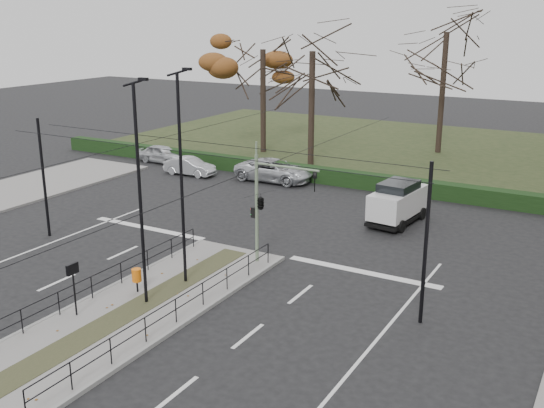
{
  "coord_description": "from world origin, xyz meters",
  "views": [
    {
      "loc": [
        15.27,
        -18.88,
        10.71
      ],
      "look_at": [
        1.34,
        5.6,
        2.35
      ],
      "focal_mm": 42.0,
      "sensor_mm": 36.0,
      "label": 1
    }
  ],
  "objects_px": {
    "traffic_light": "(262,201)",
    "white_van": "(398,202)",
    "parked_car_second": "(190,166)",
    "rust_tree": "(263,50)",
    "info_panel": "(73,275)",
    "bare_tree_near": "(312,60)",
    "litter_bin": "(137,275)",
    "streetlamp_median_far": "(182,178)",
    "parked_car_fourth": "(274,170)",
    "bare_tree_center": "(446,41)",
    "parked_car_first": "(162,154)",
    "streetlamp_median_near": "(140,193)"
  },
  "relations": [
    {
      "from": "parked_car_second",
      "to": "parked_car_fourth",
      "type": "xyz_separation_m",
      "value": [
        5.96,
        1.42,
        0.12
      ]
    },
    {
      "from": "parked_car_first",
      "to": "parked_car_second",
      "type": "height_order",
      "value": "parked_car_first"
    },
    {
      "from": "traffic_light",
      "to": "rust_tree",
      "type": "bearing_deg",
      "value": 120.31
    },
    {
      "from": "litter_bin",
      "to": "streetlamp_median_near",
      "type": "relative_size",
      "value": 0.11
    },
    {
      "from": "parked_car_first",
      "to": "info_panel",
      "type": "bearing_deg",
      "value": -146.08
    },
    {
      "from": "parked_car_fourth",
      "to": "white_van",
      "type": "bearing_deg",
      "value": -115.83
    },
    {
      "from": "rust_tree",
      "to": "bare_tree_center",
      "type": "bearing_deg",
      "value": 28.74
    },
    {
      "from": "info_panel",
      "to": "bare_tree_near",
      "type": "xyz_separation_m",
      "value": [
        -3.48,
        26.45,
        5.99
      ]
    },
    {
      "from": "streetlamp_median_far",
      "to": "litter_bin",
      "type": "bearing_deg",
      "value": -120.83
    },
    {
      "from": "traffic_light",
      "to": "rust_tree",
      "type": "xyz_separation_m",
      "value": [
        -12.26,
        20.97,
        5.22
      ]
    },
    {
      "from": "parked_car_second",
      "to": "litter_bin",
      "type": "bearing_deg",
      "value": -150.96
    },
    {
      "from": "white_van",
      "to": "bare_tree_near",
      "type": "height_order",
      "value": "bare_tree_near"
    },
    {
      "from": "traffic_light",
      "to": "parked_car_fourth",
      "type": "distance_m",
      "value": 15.24
    },
    {
      "from": "info_panel",
      "to": "streetlamp_median_near",
      "type": "xyz_separation_m",
      "value": [
        1.53,
        2.13,
        2.75
      ]
    },
    {
      "from": "streetlamp_median_near",
      "to": "parked_car_second",
      "type": "bearing_deg",
      "value": 122.17
    },
    {
      "from": "parked_car_second",
      "to": "parked_car_fourth",
      "type": "height_order",
      "value": "parked_car_fourth"
    },
    {
      "from": "traffic_light",
      "to": "rust_tree",
      "type": "relative_size",
      "value": 0.46
    },
    {
      "from": "parked_car_first",
      "to": "parked_car_fourth",
      "type": "relative_size",
      "value": 0.74
    },
    {
      "from": "white_van",
      "to": "rust_tree",
      "type": "distance_m",
      "value": 20.93
    },
    {
      "from": "info_panel",
      "to": "litter_bin",
      "type": "bearing_deg",
      "value": 77.94
    },
    {
      "from": "bare_tree_near",
      "to": "white_van",
      "type": "bearing_deg",
      "value": -44.32
    },
    {
      "from": "litter_bin",
      "to": "streetlamp_median_near",
      "type": "height_order",
      "value": "streetlamp_median_near"
    },
    {
      "from": "streetlamp_median_far",
      "to": "parked_car_fourth",
      "type": "distance_m",
      "value": 18.06
    },
    {
      "from": "traffic_light",
      "to": "parked_car_first",
      "type": "relative_size",
      "value": 1.24
    },
    {
      "from": "info_panel",
      "to": "parked_car_fourth",
      "type": "bearing_deg",
      "value": 99.79
    },
    {
      "from": "traffic_light",
      "to": "bare_tree_center",
      "type": "bearing_deg",
      "value": 89.66
    },
    {
      "from": "traffic_light",
      "to": "rust_tree",
      "type": "distance_m",
      "value": 24.84
    },
    {
      "from": "litter_bin",
      "to": "rust_tree",
      "type": "height_order",
      "value": "rust_tree"
    },
    {
      "from": "white_van",
      "to": "rust_tree",
      "type": "relative_size",
      "value": 0.41
    },
    {
      "from": "streetlamp_median_far",
      "to": "bare_tree_center",
      "type": "xyz_separation_m",
      "value": [
        1.82,
        31.23,
        4.26
      ]
    },
    {
      "from": "traffic_light",
      "to": "info_panel",
      "type": "bearing_deg",
      "value": -112.55
    },
    {
      "from": "litter_bin",
      "to": "parked_car_first",
      "type": "relative_size",
      "value": 0.25
    },
    {
      "from": "litter_bin",
      "to": "white_van",
      "type": "distance_m",
      "value": 15.21
    },
    {
      "from": "litter_bin",
      "to": "streetlamp_median_far",
      "type": "bearing_deg",
      "value": 59.17
    },
    {
      "from": "info_panel",
      "to": "white_van",
      "type": "distance_m",
      "value": 17.92
    },
    {
      "from": "rust_tree",
      "to": "traffic_light",
      "type": "bearing_deg",
      "value": -59.69
    },
    {
      "from": "litter_bin",
      "to": "parked_car_first",
      "type": "height_order",
      "value": "parked_car_first"
    },
    {
      "from": "traffic_light",
      "to": "white_van",
      "type": "distance_m",
      "value": 9.51
    },
    {
      "from": "streetlamp_median_far",
      "to": "streetlamp_median_near",
      "type": "bearing_deg",
      "value": -92.63
    },
    {
      "from": "streetlamp_median_near",
      "to": "parked_car_second",
      "type": "relative_size",
      "value": 2.28
    },
    {
      "from": "parked_car_second",
      "to": "parked_car_fourth",
      "type": "distance_m",
      "value": 6.13
    },
    {
      "from": "traffic_light",
      "to": "info_panel",
      "type": "xyz_separation_m",
      "value": [
        -3.29,
        -7.92,
        -1.24
      ]
    },
    {
      "from": "traffic_light",
      "to": "bare_tree_near",
      "type": "xyz_separation_m",
      "value": [
        -6.76,
        18.53,
        4.75
      ]
    },
    {
      "from": "streetlamp_median_near",
      "to": "white_van",
      "type": "bearing_deg",
      "value": 71.06
    },
    {
      "from": "traffic_light",
      "to": "white_van",
      "type": "relative_size",
      "value": 1.12
    },
    {
      "from": "parked_car_second",
      "to": "rust_tree",
      "type": "distance_m",
      "value": 11.79
    },
    {
      "from": "streetlamp_median_far",
      "to": "parked_car_first",
      "type": "xyz_separation_m",
      "value": [
        -15.41,
        17.49,
        -3.9
      ]
    },
    {
      "from": "white_van",
      "to": "litter_bin",
      "type": "bearing_deg",
      "value": -113.03
    },
    {
      "from": "white_van",
      "to": "bare_tree_near",
      "type": "distance_m",
      "value": 15.42
    },
    {
      "from": "bare_tree_center",
      "to": "bare_tree_near",
      "type": "height_order",
      "value": "bare_tree_center"
    }
  ]
}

